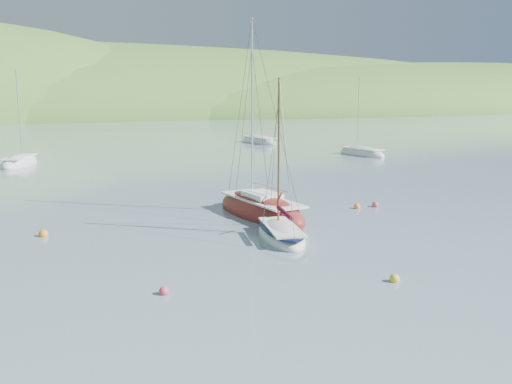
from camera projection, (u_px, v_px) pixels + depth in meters
name	position (u px, v px, depth m)	size (l,w,h in m)	color
ground	(289.00, 279.00, 24.06)	(700.00, 700.00, 0.00)	slate
shoreline_hills	(22.00, 114.00, 177.34)	(690.00, 135.00, 56.00)	#3D722B
daysailer_white	(281.00, 234.00, 30.62)	(3.30, 6.23, 9.10)	white
sloop_red	(261.00, 211.00, 36.13)	(4.29, 9.28, 13.23)	maroon
distant_sloop_a	(19.00, 163.00, 59.58)	(5.08, 7.92, 10.67)	white
distant_sloop_b	(259.00, 142.00, 83.23)	(4.31, 8.09, 10.97)	white
distant_sloop_d	(362.00, 154.00, 68.29)	(3.85, 7.36, 10.00)	white
mooring_buoys	(268.00, 230.00, 31.79)	(21.67, 13.89, 0.50)	yellow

